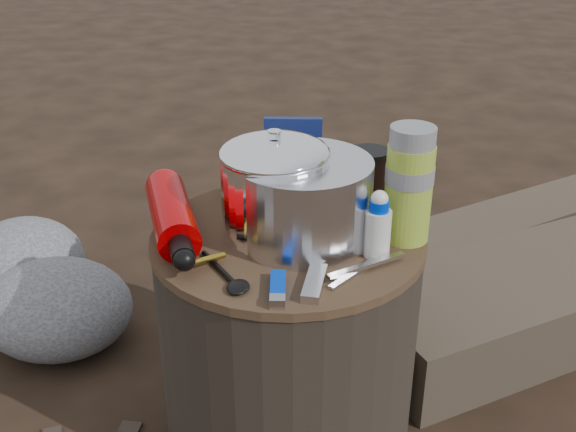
% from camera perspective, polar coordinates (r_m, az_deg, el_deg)
% --- Properties ---
extents(ground, '(60.00, 60.00, 0.00)m').
position_cam_1_polar(ground, '(1.50, 0.00, -16.68)').
color(ground, black).
rests_on(ground, ground).
extents(stump, '(0.48, 0.48, 0.44)m').
position_cam_1_polar(stump, '(1.35, 0.00, -9.85)').
color(stump, black).
rests_on(stump, ground).
extents(log_small, '(0.96, 0.84, 0.09)m').
position_cam_1_polar(log_small, '(2.20, 16.57, -1.04)').
color(log_small, '#3E3429').
rests_on(log_small, ground).
extents(foil_windscreen, '(0.24, 0.24, 0.14)m').
position_cam_1_polar(foil_windscreen, '(1.20, 1.24, 1.29)').
color(foil_windscreen, silver).
rests_on(foil_windscreen, stump).
extents(camping_pot, '(0.18, 0.18, 0.18)m').
position_cam_1_polar(camping_pot, '(1.19, -1.09, 2.33)').
color(camping_pot, white).
rests_on(camping_pot, stump).
extents(fuel_bottle, '(0.19, 0.31, 0.07)m').
position_cam_1_polar(fuel_bottle, '(1.24, -9.42, 0.18)').
color(fuel_bottle, '#AA0002').
rests_on(fuel_bottle, stump).
extents(thermos, '(0.08, 0.08, 0.20)m').
position_cam_1_polar(thermos, '(1.20, 9.79, 2.49)').
color(thermos, '#8FA931').
rests_on(thermos, stump).
extents(travel_mug, '(0.07, 0.07, 0.11)m').
position_cam_1_polar(travel_mug, '(1.34, 6.58, 3.16)').
color(travel_mug, black).
rests_on(travel_mug, stump).
extents(stuff_sack, '(0.16, 0.13, 0.11)m').
position_cam_1_polar(stuff_sack, '(1.39, -2.18, 4.27)').
color(stuff_sack, '#C6900E').
rests_on(stuff_sack, stump).
extents(food_pouch, '(0.12, 0.04, 0.14)m').
position_cam_1_polar(food_pouch, '(1.39, 0.40, 5.05)').
color(food_pouch, '#0C174C').
rests_on(food_pouch, stump).
extents(lighter, '(0.04, 0.09, 0.02)m').
position_cam_1_polar(lighter, '(1.08, -0.83, -5.64)').
color(lighter, '#002EBB').
rests_on(lighter, stump).
extents(multitool, '(0.03, 0.10, 0.01)m').
position_cam_1_polar(multitool, '(1.08, 2.16, -5.47)').
color(multitool, '#BDBDC1').
rests_on(multitool, stump).
extents(pot_grabber, '(0.12, 0.13, 0.01)m').
position_cam_1_polar(pot_grabber, '(1.13, 5.79, -4.26)').
color(pot_grabber, '#BDBDC1').
rests_on(pot_grabber, stump).
extents(spork, '(0.11, 0.12, 0.01)m').
position_cam_1_polar(spork, '(1.13, -5.58, -4.25)').
color(spork, black).
rests_on(spork, stump).
extents(squeeze_bottle, '(0.04, 0.04, 0.10)m').
position_cam_1_polar(squeeze_bottle, '(1.16, 7.31, -0.92)').
color(squeeze_bottle, silver).
rests_on(squeeze_bottle, stump).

